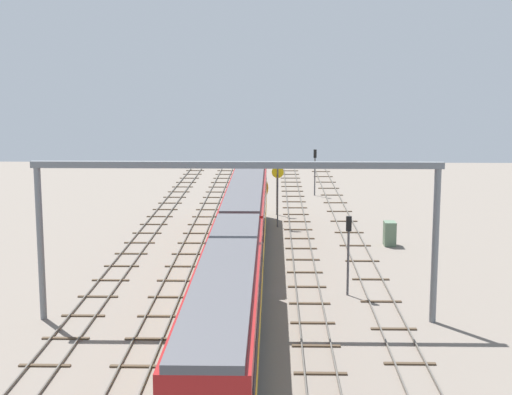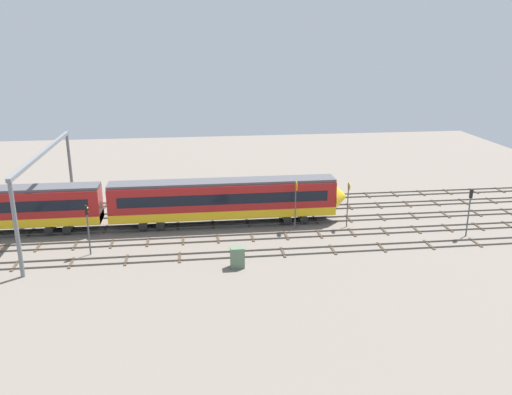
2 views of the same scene
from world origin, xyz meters
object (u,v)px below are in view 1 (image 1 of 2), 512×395
at_px(speed_sign_mid_trackside, 277,181).
at_px(signal_light_trackside_departure, 348,244).
at_px(relay_cabinet, 390,234).
at_px(speed_sign_near_foreground, 278,187).
at_px(train, 239,247).
at_px(overhead_gantry, 236,199).
at_px(signal_light_trackside_approach, 315,166).

distance_m(speed_sign_mid_trackside, signal_light_trackside_departure, 26.28).
xyz_separation_m(speed_sign_mid_trackside, relay_cabinet, (-12.54, -8.67, -2.24)).
relative_size(speed_sign_near_foreground, speed_sign_mid_trackside, 1.08).
distance_m(train, speed_sign_near_foreground, 19.32).
height_order(overhead_gantry, relay_cabinet, overhead_gantry).
xyz_separation_m(speed_sign_mid_trackside, signal_light_trackside_approach, (11.36, -4.13, 0.06)).
bearing_deg(speed_sign_mid_trackside, train, 174.43).
bearing_deg(overhead_gantry, train, 1.14).
xyz_separation_m(overhead_gantry, speed_sign_mid_trackside, (30.86, -2.30, -3.54)).
bearing_deg(speed_sign_mid_trackside, overhead_gantry, 175.74).
bearing_deg(speed_sign_near_foreground, train, 172.70).
relative_size(train, signal_light_trackside_approach, 10.11).
bearing_deg(train, overhead_gantry, -178.86).
height_order(signal_light_trackside_departure, relay_cabinet, signal_light_trackside_departure).
xyz_separation_m(signal_light_trackside_departure, relay_cabinet, (13.40, -4.51, -2.22)).
relative_size(train, signal_light_trackside_departure, 10.38).
height_order(overhead_gantry, speed_sign_near_foreground, overhead_gantry).
distance_m(speed_sign_mid_trackside, relay_cabinet, 15.41).
height_order(overhead_gantry, signal_light_trackside_departure, overhead_gantry).
xyz_separation_m(speed_sign_near_foreground, signal_light_trackside_departure, (-20.31, -4.13, -0.38)).
relative_size(signal_light_trackside_approach, signal_light_trackside_departure, 1.03).
height_order(overhead_gantry, signal_light_trackside_approach, overhead_gantry).
bearing_deg(relay_cabinet, signal_light_trackside_departure, 161.40).
bearing_deg(overhead_gantry, speed_sign_near_foreground, -5.28).
relative_size(speed_sign_near_foreground, relay_cabinet, 2.84).
bearing_deg(relay_cabinet, speed_sign_near_foreground, 51.37).
distance_m(overhead_gantry, speed_sign_near_foreground, 25.52).
height_order(signal_light_trackside_approach, relay_cabinet, signal_light_trackside_approach).
relative_size(speed_sign_near_foreground, signal_light_trackside_departure, 1.09).
height_order(speed_sign_mid_trackside, signal_light_trackside_departure, speed_sign_mid_trackside).
distance_m(train, speed_sign_mid_trackside, 24.90).
bearing_deg(relay_cabinet, signal_light_trackside_approach, 10.76).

